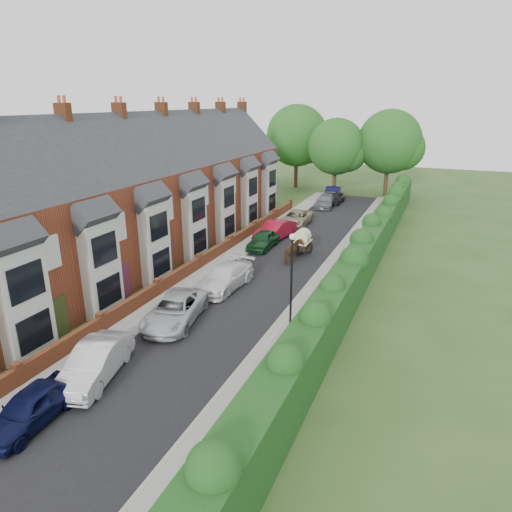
{
  "coord_description": "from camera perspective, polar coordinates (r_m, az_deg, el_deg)",
  "views": [
    {
      "loc": [
        9.9,
        -16.09,
        11.23
      ],
      "look_at": [
        -0.28,
        8.24,
        2.2
      ],
      "focal_mm": 32.0,
      "sensor_mm": 36.0,
      "label": 1
    }
  ],
  "objects": [
    {
      "name": "car_white",
      "position": [
        28.63,
        -3.91,
        -2.65
      ],
      "size": [
        2.39,
        5.21,
        1.48
      ],
      "primitive_type": "imported",
      "rotation": [
        0.0,
        0.0,
        -0.06
      ],
      "color": "white",
      "rests_on": "ground"
    },
    {
      "name": "pavement_house_side",
      "position": [
        32.59,
        -4.73,
        -1.22
      ],
      "size": [
        1.7,
        58.0,
        0.12
      ],
      "primitive_type": "cube",
      "color": "gray",
      "rests_on": "ground"
    },
    {
      "name": "road",
      "position": [
        31.12,
        1.6,
        -2.25
      ],
      "size": [
        6.0,
        58.0,
        0.02
      ],
      "primitive_type": "cube",
      "color": "black",
      "rests_on": "ground"
    },
    {
      "name": "car_black",
      "position": [
        53.43,
        9.9,
        7.19
      ],
      "size": [
        1.62,
        3.83,
        1.29
      ],
      "primitive_type": "imported",
      "rotation": [
        0.0,
        0.0,
        -0.02
      ],
      "color": "black",
      "rests_on": "ground"
    },
    {
      "name": "ground",
      "position": [
        21.98,
        -7.81,
        -12.02
      ],
      "size": [
        140.0,
        140.0,
        0.0
      ],
      "primitive_type": "plane",
      "color": "#2D4C1E",
      "rests_on": "ground"
    },
    {
      "name": "garden_wall_row",
      "position": [
        32.09,
        -7.15,
        -0.87
      ],
      "size": [
        0.35,
        40.35,
        1.1
      ],
      "color": "brown",
      "rests_on": "ground"
    },
    {
      "name": "kerb_hedge_side",
      "position": [
        30.21,
        7.0,
        -2.94
      ],
      "size": [
        0.18,
        58.0,
        0.13
      ],
      "primitive_type": "cube",
      "color": "#9B9A95",
      "rests_on": "ground"
    },
    {
      "name": "car_silver_a",
      "position": [
        20.85,
        -19.47,
        -12.44
      ],
      "size": [
        2.72,
        4.88,
        1.52
      ],
      "primitive_type": "imported",
      "rotation": [
        0.0,
        0.0,
        0.25
      ],
      "color": "silver",
      "rests_on": "ground"
    },
    {
      "name": "tree_far_left",
      "position": [
        57.82,
        10.34,
        13.12
      ],
      "size": [
        7.14,
        6.8,
        9.29
      ],
      "color": "#332316",
      "rests_on": "ground"
    },
    {
      "name": "horse",
      "position": [
        33.09,
        4.66,
        0.51
      ],
      "size": [
        1.14,
        2.06,
        1.66
      ],
      "primitive_type": "imported",
      "rotation": [
        0.0,
        0.0,
        3.01
      ],
      "color": "#492E1B",
      "rests_on": "ground"
    },
    {
      "name": "car_silver_b",
      "position": [
        24.66,
        -10.12,
        -6.67
      ],
      "size": [
        3.29,
        5.46,
        1.42
      ],
      "primitive_type": "imported",
      "rotation": [
        0.0,
        0.0,
        0.19
      ],
      "color": "silver",
      "rests_on": "ground"
    },
    {
      "name": "tree_far_right",
      "position": [
        58.74,
        16.73,
        13.33
      ],
      "size": [
        7.98,
        7.6,
        10.31
      ],
      "color": "#332316",
      "rests_on": "ground"
    },
    {
      "name": "car_grey",
      "position": [
        51.38,
        8.63,
        6.83
      ],
      "size": [
        2.37,
        4.85,
        1.36
      ],
      "primitive_type": "imported",
      "rotation": [
        0.0,
        0.0,
        0.1
      ],
      "color": "slate",
      "rests_on": "ground"
    },
    {
      "name": "kerb_house_side",
      "position": [
        32.25,
        -3.46,
        -1.4
      ],
      "size": [
        0.18,
        58.0,
        0.13
      ],
      "primitive_type": "cube",
      "color": "#9B9A95",
      "rests_on": "ground"
    },
    {
      "name": "car_extra_far",
      "position": [
        55.43,
        9.55,
        7.75
      ],
      "size": [
        2.25,
        4.84,
        1.53
      ],
      "primitive_type": "imported",
      "rotation": [
        0.0,
        0.0,
        0.14
      ],
      "color": "black",
      "rests_on": "ground"
    },
    {
      "name": "hedge",
      "position": [
        29.1,
        12.52,
        -0.89
      ],
      "size": [
        2.1,
        58.0,
        2.85
      ],
      "color": "#123B15",
      "rests_on": "ground"
    },
    {
      "name": "car_navy",
      "position": [
        19.24,
        -26.36,
        -16.6
      ],
      "size": [
        1.85,
        4.06,
        1.35
      ],
      "primitive_type": "imported",
      "rotation": [
        0.0,
        0.0,
        0.06
      ],
      "color": "#0B0F34",
      "rests_on": "ground"
    },
    {
      "name": "pavement_hedge_side",
      "position": [
        29.98,
        8.93,
        -3.22
      ],
      "size": [
        2.2,
        58.0,
        0.12
      ],
      "primitive_type": "cube",
      "color": "gray",
      "rests_on": "ground"
    },
    {
      "name": "tree_far_back",
      "position": [
        62.17,
        5.52,
        14.55
      ],
      "size": [
        8.4,
        8.0,
        10.82
      ],
      "color": "#332316",
      "rests_on": "ground"
    },
    {
      "name": "car_beige",
      "position": [
        43.16,
        4.98,
        4.69
      ],
      "size": [
        2.43,
        5.05,
        1.39
      ],
      "primitive_type": "imported",
      "rotation": [
        0.0,
        0.0,
        0.02
      ],
      "color": "tan",
      "rests_on": "ground"
    },
    {
      "name": "lamppost",
      "position": [
        22.56,
        4.48,
        -1.75
      ],
      "size": [
        0.32,
        0.32,
        5.16
      ],
      "color": "black",
      "rests_on": "ground"
    },
    {
      "name": "horse_cart",
      "position": [
        34.93,
        5.76,
        1.99
      ],
      "size": [
        1.24,
        2.74,
        1.97
      ],
      "color": "black",
      "rests_on": "ground"
    },
    {
      "name": "terrace_row",
      "position": [
        34.02,
        -15.61,
        6.74
      ],
      "size": [
        9.05,
        40.5,
        11.5
      ],
      "color": "brown",
      "rests_on": "ground"
    },
    {
      "name": "car_green",
      "position": [
        36.34,
        0.9,
        2.05
      ],
      "size": [
        1.7,
        4.13,
        1.4
      ],
      "primitive_type": "imported",
      "rotation": [
        0.0,
        0.0,
        0.01
      ],
      "color": "#113A1C",
      "rests_on": "ground"
    },
    {
      "name": "car_red",
      "position": [
        38.75,
        2.4,
        3.24
      ],
      "size": [
        2.47,
        4.96,
        1.56
      ],
      "primitive_type": "imported",
      "rotation": [
        0.0,
        0.0,
        -0.18
      ],
      "color": "maroon",
      "rests_on": "ground"
    }
  ]
}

